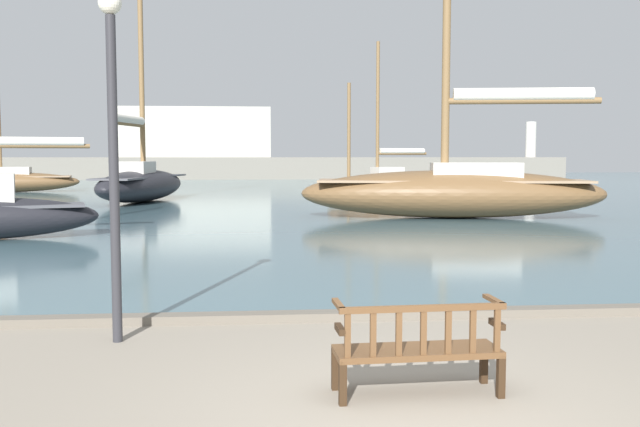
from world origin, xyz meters
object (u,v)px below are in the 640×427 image
sailboat_mid_port (5,179)px  sailboat_nearest_starboard (141,181)px  park_bench (418,347)px  lamp_post (113,133)px  sailboat_outer_starboard (455,188)px  sailboat_nearest_port (380,184)px

sailboat_mid_port → sailboat_nearest_starboard: 13.67m
park_bench → lamp_post: size_ratio=0.38×
park_bench → sailboat_mid_port: bearing=113.7°
park_bench → sailboat_outer_starboard: size_ratio=0.13×
park_bench → lamp_post: (-3.27, 2.27, 2.12)m
sailboat_nearest_port → sailboat_nearest_starboard: (-11.89, -1.40, 0.21)m
sailboat_nearest_starboard → lamp_post: size_ratio=3.06×
park_bench → sailboat_mid_port: (-16.70, 37.97, 0.42)m
park_bench → sailboat_outer_starboard: sailboat_outer_starboard is taller
park_bench → sailboat_nearest_starboard: sailboat_nearest_starboard is taller
sailboat_nearest_port → sailboat_nearest_starboard: sailboat_nearest_starboard is taller
sailboat_mid_port → sailboat_nearest_starboard: sailboat_nearest_starboard is taller
park_bench → sailboat_nearest_port: bearing=80.8°
sailboat_outer_starboard → sailboat_nearest_starboard: sailboat_nearest_starboard is taller
sailboat_nearest_starboard → lamp_post: (3.79, -26.01, 1.52)m
park_bench → sailboat_nearest_starboard: size_ratio=0.12×
park_bench → sailboat_mid_port: sailboat_mid_port is taller
lamp_post → park_bench: bearing=-34.8°
lamp_post → sailboat_outer_starboard: bearing=61.3°
park_bench → sailboat_nearest_port: 30.07m
sailboat_nearest_starboard → lamp_post: 26.32m
sailboat_mid_port → sailboat_nearest_port: sailboat_mid_port is taller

